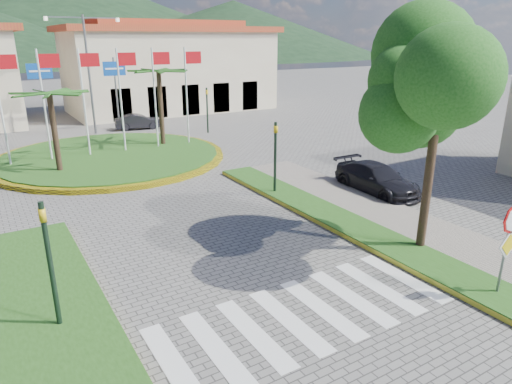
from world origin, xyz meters
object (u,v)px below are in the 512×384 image
roundabout_island (111,156)px  car_side_right (377,179)px  deciduous_tree (440,87)px  car_dark_b (138,122)px  stop_sign (509,236)px

roundabout_island → car_side_right: roundabout_island is taller
deciduous_tree → car_dark_b: deciduous_tree is taller
car_side_right → roundabout_island: bearing=127.5°
stop_sign → car_side_right: bearing=65.6°
roundabout_island → car_side_right: (8.52, -12.06, 0.46)m
deciduous_tree → car_side_right: size_ratio=1.56×
roundabout_island → car_dark_b: size_ratio=3.74×
roundabout_island → car_dark_b: roundabout_island is taller
car_dark_b → car_side_right: car_side_right is taller
stop_sign → deciduous_tree: deciduous_tree is taller
roundabout_island → deciduous_tree: (5.50, -17.00, 5.00)m
stop_sign → deciduous_tree: size_ratio=0.39×
stop_sign → car_side_right: size_ratio=0.61×
car_dark_b → stop_sign: bearing=-167.7°
deciduous_tree → roundabout_island: bearing=107.9°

